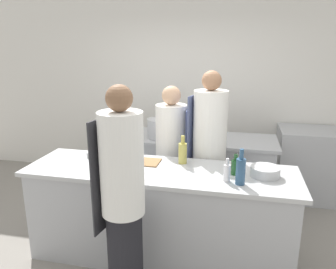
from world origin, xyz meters
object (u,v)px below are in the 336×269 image
at_px(bowl_prep_small, 265,172).
at_px(bowl_mixing_large, 96,154).
at_px(bottle_wine, 183,152).
at_px(oven_range, 307,164).
at_px(chef_at_pass_far, 209,154).
at_px(bottle_olive_oil, 235,167).
at_px(stockpot, 160,128).
at_px(chef_at_prep_near, 123,202).
at_px(bottle_cooking_oil, 227,172).
at_px(bottle_vinegar, 241,170).
at_px(chef_at_stove, 171,156).

bearing_deg(bowl_prep_small, bowl_mixing_large, 174.53).
height_order(bottle_wine, bowl_mixing_large, bottle_wine).
xyz_separation_m(oven_range, bowl_mixing_large, (-2.41, -1.52, 0.47)).
distance_m(chef_at_pass_far, bowl_prep_small, 0.78).
xyz_separation_m(bottle_olive_oil, stockpot, (-0.97, 1.03, 0.05)).
xyz_separation_m(chef_at_prep_near, bottle_cooking_oil, (0.75, 0.55, 0.09)).
relative_size(bottle_vinegar, bowl_mixing_large, 1.67).
relative_size(bowl_mixing_large, bowl_prep_small, 0.72).
distance_m(bottle_wine, bowl_mixing_large, 0.94).
bearing_deg(chef_at_stove, chef_at_prep_near, -7.71).
distance_m(oven_range, bottle_wine, 2.19).
distance_m(chef_at_prep_near, bottle_olive_oil, 1.10).
relative_size(chef_at_stove, bowl_prep_small, 6.25).
bearing_deg(bottle_wine, chef_at_prep_near, -108.01).
bearing_deg(stockpot, bottle_vinegar, -50.73).
height_order(bottle_olive_oil, bowl_mixing_large, bottle_olive_oil).
distance_m(chef_at_stove, bowl_prep_small, 1.21).
height_order(oven_range, chef_at_pass_far, chef_at_pass_far).
distance_m(chef_at_stove, bottle_olive_oil, 1.02).
distance_m(chef_at_stove, bottle_cooking_oil, 1.10).
bearing_deg(bottle_wine, bowl_prep_small, -12.34).
bearing_deg(oven_range, chef_at_pass_far, -137.64).
distance_m(bowl_mixing_large, stockpot, 0.98).
bearing_deg(bottle_cooking_oil, bowl_mixing_large, 165.80).
bearing_deg(bottle_cooking_oil, stockpot, 126.84).
distance_m(bottle_vinegar, bowl_mixing_large, 1.55).
relative_size(oven_range, bottle_cooking_oil, 4.66).
bearing_deg(bowl_prep_small, chef_at_prep_near, -145.58).
height_order(bottle_cooking_oil, bowl_mixing_large, bottle_cooking_oil).
height_order(oven_range, chef_at_stove, chef_at_stove).
relative_size(chef_at_prep_near, chef_at_stove, 1.11).
relative_size(oven_range, bowl_prep_small, 3.71).
xyz_separation_m(chef_at_prep_near, stockpot, (-0.15, 1.75, 0.13)).
distance_m(oven_range, chef_at_pass_far, 1.75).
bearing_deg(bowl_mixing_large, bottle_vinegar, -14.56).
bearing_deg(bowl_prep_small, bottle_cooking_oil, -150.59).
xyz_separation_m(chef_at_stove, bottle_olive_oil, (0.74, -0.68, 0.19)).
bearing_deg(chef_at_stove, stockpot, -151.33).
distance_m(chef_at_prep_near, bottle_vinegar, 1.01).
xyz_separation_m(chef_at_stove, bowl_prep_small, (1.00, -0.67, 0.15)).
bearing_deg(bottle_vinegar, chef_at_pass_far, 113.82).
distance_m(chef_at_pass_far, bottle_olive_oil, 0.64).
bearing_deg(bowl_mixing_large, stockpot, 59.99).
bearing_deg(chef_at_pass_far, oven_range, -33.44).
bearing_deg(bottle_olive_oil, chef_at_pass_far, 117.74).
relative_size(chef_at_prep_near, bottle_olive_oil, 9.40).
xyz_separation_m(chef_at_stove, bottle_wine, (0.22, -0.49, 0.22)).
bearing_deg(bottle_vinegar, bottle_cooking_oil, 161.21).
height_order(chef_at_stove, bottle_wine, chef_at_stove).
bearing_deg(chef_at_pass_far, bowl_mixing_large, 122.46).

